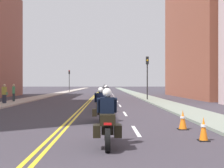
{
  "coord_description": "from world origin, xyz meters",
  "views": [
    {
      "loc": [
        1.71,
        -2.4,
        1.76
      ],
      "look_at": [
        2.17,
        19.45,
        1.75
      ],
      "focal_mm": 44.74,
      "sensor_mm": 36.0,
      "label": 1
    }
  ],
  "objects_px": {
    "motorcycle_0": "(107,123)",
    "motorcycle_7": "(104,91)",
    "motorcycle_2": "(103,102)",
    "traffic_cone_1": "(183,120)",
    "pedestrian_1": "(14,93)",
    "traffic_light_near": "(147,70)",
    "motorcycle_3": "(107,98)",
    "pedestrian_0": "(4,94)",
    "motorcycle_1": "(101,108)",
    "traffic_light_far": "(69,77)",
    "motorcycle_5": "(105,94)",
    "motorcycle_6": "(106,92)",
    "motorcycle_4": "(106,95)",
    "traffic_cone_0": "(204,129)"
  },
  "relations": [
    {
      "from": "motorcycle_1",
      "to": "traffic_light_far",
      "type": "height_order",
      "value": "traffic_light_far"
    },
    {
      "from": "motorcycle_1",
      "to": "traffic_light_near",
      "type": "bearing_deg",
      "value": 72.71
    },
    {
      "from": "motorcycle_2",
      "to": "traffic_cone_0",
      "type": "bearing_deg",
      "value": -73.48
    },
    {
      "from": "motorcycle_3",
      "to": "traffic_light_far",
      "type": "distance_m",
      "value": 38.1
    },
    {
      "from": "motorcycle_1",
      "to": "motorcycle_5",
      "type": "height_order",
      "value": "motorcycle_1"
    },
    {
      "from": "motorcycle_3",
      "to": "pedestrian_0",
      "type": "distance_m",
      "value": 9.02
    },
    {
      "from": "motorcycle_3",
      "to": "pedestrian_1",
      "type": "xyz_separation_m",
      "value": [
        -8.83,
        4.95,
        0.27
      ]
    },
    {
      "from": "pedestrian_1",
      "to": "motorcycle_3",
      "type": "bearing_deg",
      "value": 47.75
    },
    {
      "from": "motorcycle_2",
      "to": "motorcycle_5",
      "type": "xyz_separation_m",
      "value": [
        0.06,
        14.2,
        -0.01
      ]
    },
    {
      "from": "motorcycle_3",
      "to": "traffic_light_near",
      "type": "relative_size",
      "value": 0.47
    },
    {
      "from": "motorcycle_0",
      "to": "motorcycle_7",
      "type": "distance_m",
      "value": 33.07
    },
    {
      "from": "motorcycle_3",
      "to": "pedestrian_1",
      "type": "distance_m",
      "value": 10.13
    },
    {
      "from": "motorcycle_5",
      "to": "pedestrian_1",
      "type": "height_order",
      "value": "pedestrian_1"
    },
    {
      "from": "motorcycle_2",
      "to": "traffic_cone_1",
      "type": "bearing_deg",
      "value": -68.08
    },
    {
      "from": "motorcycle_1",
      "to": "motorcycle_0",
      "type": "bearing_deg",
      "value": -88.61
    },
    {
      "from": "motorcycle_2",
      "to": "traffic_light_far",
      "type": "bearing_deg",
      "value": 96.94
    },
    {
      "from": "motorcycle_1",
      "to": "motorcycle_2",
      "type": "distance_m",
      "value": 4.63
    },
    {
      "from": "motorcycle_4",
      "to": "motorcycle_7",
      "type": "bearing_deg",
      "value": 92.47
    },
    {
      "from": "motorcycle_3",
      "to": "traffic_cone_1",
      "type": "relative_size",
      "value": 2.89
    },
    {
      "from": "motorcycle_3",
      "to": "traffic_cone_1",
      "type": "xyz_separation_m",
      "value": [
        2.88,
        -10.92,
        -0.26
      ]
    },
    {
      "from": "motorcycle_5",
      "to": "pedestrian_0",
      "type": "distance_m",
      "value": 11.47
    },
    {
      "from": "pedestrian_1",
      "to": "traffic_light_near",
      "type": "bearing_deg",
      "value": 88.7
    },
    {
      "from": "motorcycle_6",
      "to": "traffic_light_near",
      "type": "xyz_separation_m",
      "value": [
        4.31,
        -6.82,
        2.55
      ]
    },
    {
      "from": "motorcycle_5",
      "to": "pedestrian_1",
      "type": "xyz_separation_m",
      "value": [
        -8.63,
        -4.97,
        0.26
      ]
    },
    {
      "from": "motorcycle_1",
      "to": "pedestrian_1",
      "type": "height_order",
      "value": "pedestrian_1"
    },
    {
      "from": "motorcycle_7",
      "to": "traffic_cone_1",
      "type": "height_order",
      "value": "motorcycle_7"
    },
    {
      "from": "motorcycle_2",
      "to": "motorcycle_7",
      "type": "relative_size",
      "value": 0.97
    },
    {
      "from": "motorcycle_7",
      "to": "traffic_cone_0",
      "type": "relative_size",
      "value": 2.91
    },
    {
      "from": "motorcycle_6",
      "to": "traffic_light_far",
      "type": "distance_m",
      "value": 24.15
    },
    {
      "from": "motorcycle_1",
      "to": "pedestrian_0",
      "type": "bearing_deg",
      "value": 125.13
    },
    {
      "from": "motorcycle_1",
      "to": "pedestrian_0",
      "type": "xyz_separation_m",
      "value": [
        -8.4,
        11.17,
        0.25
      ]
    },
    {
      "from": "traffic_light_far",
      "to": "pedestrian_1",
      "type": "xyz_separation_m",
      "value": [
        -0.99,
        -32.24,
        -2.31
      ]
    },
    {
      "from": "motorcycle_6",
      "to": "traffic_cone_1",
      "type": "xyz_separation_m",
      "value": [
        2.93,
        -25.39,
        -0.28
      ]
    },
    {
      "from": "motorcycle_2",
      "to": "traffic_light_far",
      "type": "xyz_separation_m",
      "value": [
        -7.58,
        41.47,
        2.56
      ]
    },
    {
      "from": "motorcycle_7",
      "to": "traffic_cone_0",
      "type": "xyz_separation_m",
      "value": [
        3.26,
        -32.38,
        -0.29
      ]
    },
    {
      "from": "traffic_light_near",
      "to": "motorcycle_1",
      "type": "bearing_deg",
      "value": -105.47
    },
    {
      "from": "traffic_cone_0",
      "to": "pedestrian_0",
      "type": "height_order",
      "value": "pedestrian_0"
    },
    {
      "from": "motorcycle_1",
      "to": "traffic_light_far",
      "type": "distance_m",
      "value": 46.78
    },
    {
      "from": "motorcycle_0",
      "to": "traffic_light_near",
      "type": "height_order",
      "value": "traffic_light_near"
    },
    {
      "from": "motorcycle_6",
      "to": "motorcycle_4",
      "type": "bearing_deg",
      "value": -88.05
    },
    {
      "from": "traffic_light_far",
      "to": "motorcycle_3",
      "type": "bearing_deg",
      "value": -78.1
    },
    {
      "from": "motorcycle_2",
      "to": "motorcycle_7",
      "type": "height_order",
      "value": "motorcycle_7"
    },
    {
      "from": "pedestrian_1",
      "to": "traffic_cone_1",
      "type": "bearing_deg",
      "value": 23.47
    },
    {
      "from": "motorcycle_2",
      "to": "traffic_cone_1",
      "type": "height_order",
      "value": "motorcycle_2"
    },
    {
      "from": "motorcycle_5",
      "to": "traffic_light_far",
      "type": "xyz_separation_m",
      "value": [
        -7.64,
        27.27,
        2.57
      ]
    },
    {
      "from": "motorcycle_3",
      "to": "motorcycle_6",
      "type": "xyz_separation_m",
      "value": [
        -0.05,
        14.47,
        0.02
      ]
    },
    {
      "from": "motorcycle_1",
      "to": "motorcycle_5",
      "type": "distance_m",
      "value": 18.83
    },
    {
      "from": "motorcycle_2",
      "to": "pedestrian_0",
      "type": "height_order",
      "value": "pedestrian_0"
    },
    {
      "from": "motorcycle_7",
      "to": "pedestrian_0",
      "type": "relative_size",
      "value": 1.24
    },
    {
      "from": "pedestrian_1",
      "to": "traffic_light_far",
      "type": "bearing_deg",
      "value": 165.28
    }
  ]
}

